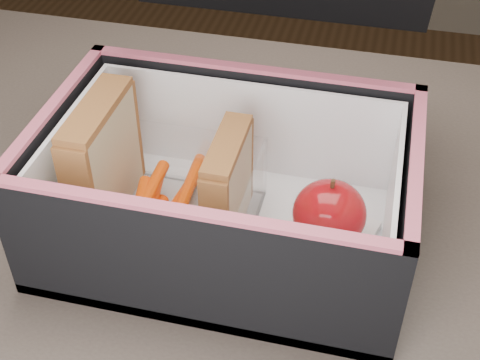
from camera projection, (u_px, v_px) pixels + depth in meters
The scene contains 8 objects.
kitchen_table at pixel (303, 328), 0.66m from camera, with size 1.20×0.80×0.75m.
lunch_bag at pixel (228, 178), 0.58m from camera, with size 0.32×0.33×0.29m.
plastic_tub at pixel (166, 191), 0.60m from camera, with size 0.16×0.12×0.07m, color white, non-canonical shape.
sandwich_left at pixel (103, 159), 0.60m from camera, with size 0.03×0.10×0.11m.
sandwich_right at pixel (228, 186), 0.58m from camera, with size 0.02×0.09×0.10m.
carrot_sticks at pixel (158, 207), 0.61m from camera, with size 0.05×0.15×0.03m.
paper_napkin at pixel (326, 237), 0.60m from camera, with size 0.08×0.08×0.01m, color white.
red_apple at pixel (329, 214), 0.57m from camera, with size 0.08×0.08×0.07m.
Camera 1 is at (0.04, -0.41, 1.19)m, focal length 50.00 mm.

